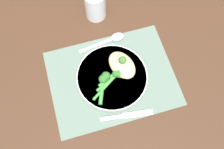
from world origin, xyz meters
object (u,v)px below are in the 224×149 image
knife (126,116)px  water_glass (95,5)px  chicken_fillet (122,65)px  broccoli_stalk_front (115,77)px  broccoli_stalk_rear (123,67)px  spoon (112,39)px  plate (112,77)px  broccoli_stalk_right (118,73)px  broccoli_stalk_left (104,81)px

knife → water_glass: water_glass is taller
chicken_fillet → broccoli_stalk_front: size_ratio=1.07×
broccoli_stalk_rear → spoon: bearing=155.3°
plate → broccoli_stalk_rear: 0.05m
broccoli_stalk_right → broccoli_stalk_front: size_ratio=0.92×
plate → spoon: 0.15m
broccoli_stalk_rear → broccoli_stalk_front: size_ratio=1.07×
chicken_fillet → broccoli_stalk_right: chicken_fillet is taller
broccoli_stalk_right → chicken_fillet: bearing=113.5°
plate → spoon: bearing=-106.3°
chicken_fillet → broccoli_stalk_left: bearing=27.2°
broccoli_stalk_rear → knife: size_ratio=0.75×
broccoli_stalk_left → knife: size_ratio=0.58×
broccoli_stalk_left → water_glass: bearing=102.5°
knife → broccoli_stalk_left: bearing=-156.1°
broccoli_stalk_right → broccoli_stalk_left: 0.06m
broccoli_stalk_front → knife: 0.14m
broccoli_stalk_front → broccoli_stalk_left: size_ratio=1.22×
chicken_fillet → broccoli_stalk_right: (0.02, 0.02, -0.00)m
spoon → knife: bearing=-15.2°
chicken_fillet → knife: 0.18m
broccoli_stalk_rear → knife: (0.04, 0.16, -0.02)m
water_glass → chicken_fillet: bearing=96.3°
broccoli_stalk_right → broccoli_stalk_left: (0.05, 0.01, 0.00)m
broccoli_stalk_rear → broccoli_stalk_right: 0.03m
knife → broccoli_stalk_front: bearing=-172.6°
broccoli_stalk_right → knife: (0.02, 0.15, -0.02)m
chicken_fillet → spoon: bearing=-90.0°
broccoli_stalk_front → chicken_fillet: bearing=100.6°
broccoli_stalk_front → broccoli_stalk_left: 0.04m
broccoli_stalk_rear → knife: broccoli_stalk_rear is taller
broccoli_stalk_front → knife: broccoli_stalk_front is taller
broccoli_stalk_right → broccoli_stalk_front: 0.02m
broccoli_stalk_rear → water_glass: (0.03, -0.26, 0.03)m
broccoli_stalk_left → knife: broccoli_stalk_left is taller
plate → water_glass: water_glass is taller
spoon → broccoli_stalk_left: bearing=-32.8°
broccoli_stalk_front → broccoli_stalk_right: bearing=94.0°
broccoli_stalk_rear → broccoli_stalk_left: 0.08m
plate → chicken_fillet: (-0.04, -0.02, 0.02)m
broccoli_stalk_rear → spoon: broccoli_stalk_rear is taller
chicken_fillet → water_glass: (0.03, -0.25, 0.02)m
chicken_fillet → broccoli_stalk_left: 0.08m
plate → chicken_fillet: 0.05m
broccoli_stalk_right → spoon: (-0.02, -0.15, -0.02)m
knife → water_glass: (-0.01, -0.42, 0.05)m
broccoli_stalk_rear → water_glass: 0.27m
chicken_fillet → water_glass: 0.26m
plate → broccoli_stalk_right: size_ratio=2.15×
broccoli_stalk_front → water_glass: water_glass is taller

